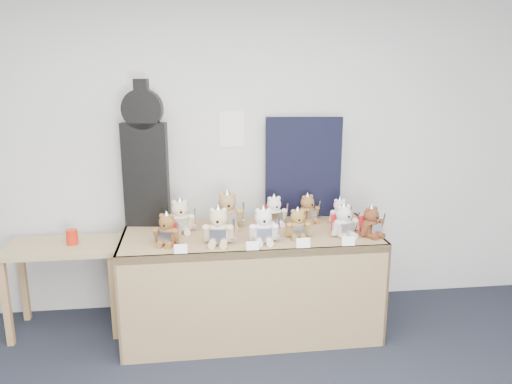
{
  "coord_description": "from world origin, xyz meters",
  "views": [
    {
      "loc": [
        -0.15,
        -1.71,
        2.09
      ],
      "look_at": [
        0.29,
        1.89,
        1.18
      ],
      "focal_mm": 35.0,
      "sensor_mm": 36.0,
      "label": 1
    }
  ],
  "objects": [
    {
      "name": "teddy_front_end",
      "position": [
        1.17,
        1.79,
        0.93
      ],
      "size": [
        0.22,
        0.21,
        0.27
      ],
      "rotation": [
        0.0,
        0.0,
        0.43
      ],
      "color": "brown",
      "rests_on": "display_table"
    },
    {
      "name": "entry_card_c",
      "position": [
        0.6,
        1.59,
        0.87
      ],
      "size": [
        0.1,
        0.02,
        0.07
      ],
      "primitive_type": "cube",
      "rotation": [
        -0.24,
        0.0,
        0.01
      ],
      "color": "white",
      "rests_on": "display_table"
    },
    {
      "name": "entry_card_d",
      "position": [
        0.93,
        1.59,
        0.86
      ],
      "size": [
        0.1,
        0.02,
        0.07
      ],
      "primitive_type": "cube",
      "rotation": [
        -0.24,
        0.0,
        0.01
      ],
      "color": "white",
      "rests_on": "display_table"
    },
    {
      "name": "side_table",
      "position": [
        -1.21,
        2.16,
        0.6
      ],
      "size": [
        0.88,
        0.49,
        0.73
      ],
      "rotation": [
        0.0,
        0.0,
        0.01
      ],
      "color": "tan",
      "rests_on": "floor"
    },
    {
      "name": "teddy_back_centre_right",
      "position": [
        0.48,
        2.17,
        0.94
      ],
      "size": [
        0.23,
        0.2,
        0.27
      ],
      "rotation": [
        0.0,
        0.0,
        0.21
      ],
      "color": "white",
      "rests_on": "display_table"
    },
    {
      "name": "teddy_front_far_left",
      "position": [
        -0.37,
        1.79,
        0.93
      ],
      "size": [
        0.22,
        0.2,
        0.27
      ],
      "rotation": [
        0.0,
        0.0,
        -0.27
      ],
      "color": "brown",
      "rests_on": "display_table"
    },
    {
      "name": "teddy_front_left",
      "position": [
        -0.0,
        1.76,
        0.95
      ],
      "size": [
        0.26,
        0.22,
        0.31
      ],
      "rotation": [
        0.0,
        0.0,
        -0.13
      ],
      "color": "beige",
      "rests_on": "display_table"
    },
    {
      "name": "teddy_front_centre",
      "position": [
        0.33,
        1.75,
        0.95
      ],
      "size": [
        0.24,
        0.2,
        0.3
      ],
      "rotation": [
        0.0,
        0.0,
        -0.04
      ],
      "color": "white",
      "rests_on": "display_table"
    },
    {
      "name": "teddy_front_far_right",
      "position": [
        0.96,
        1.81,
        0.94
      ],
      "size": [
        0.24,
        0.22,
        0.28
      ],
      "rotation": [
        0.0,
        0.0,
        0.33
      ],
      "color": "silver",
      "rests_on": "display_table"
    },
    {
      "name": "red_cup",
      "position": [
        -1.14,
        2.16,
        0.79
      ],
      "size": [
        0.09,
        0.09,
        0.12
      ],
      "primitive_type": "cylinder",
      "color": "red",
      "rests_on": "side_table"
    },
    {
      "name": "teddy_front_right",
      "position": [
        0.6,
        1.83,
        0.93
      ],
      "size": [
        0.21,
        0.16,
        0.25
      ],
      "rotation": [
        0.0,
        0.0,
        -0.01
      ],
      "color": "olive",
      "rests_on": "display_table"
    },
    {
      "name": "room_shell",
      "position": [
        0.16,
        2.49,
        1.58
      ],
      "size": [
        6.0,
        6.0,
        6.0
      ],
      "color": "silver",
      "rests_on": "floor"
    },
    {
      "name": "teddy_back_centre_left",
      "position": [
        0.09,
        2.12,
        0.96
      ],
      "size": [
        0.27,
        0.23,
        0.33
      ],
      "rotation": [
        0.0,
        0.0,
        0.09
      ],
      "color": "#9F7C4F",
      "rests_on": "display_table"
    },
    {
      "name": "navy_board",
      "position": [
        0.75,
        2.37,
        1.26
      ],
      "size": [
        0.64,
        0.08,
        0.86
      ],
      "primitive_type": "cube",
      "rotation": [
        0.0,
        0.0,
        -0.1
      ],
      "color": "black",
      "rests_on": "display_table"
    },
    {
      "name": "guitar_case",
      "position": [
        -0.55,
        2.28,
        1.4
      ],
      "size": [
        0.37,
        0.15,
        1.17
      ],
      "rotation": [
        0.0,
        0.0,
        -0.14
      ],
      "color": "black",
      "rests_on": "display_table"
    },
    {
      "name": "entry_card_b",
      "position": [
        0.23,
        1.59,
        0.86
      ],
      "size": [
        0.09,
        0.02,
        0.06
      ],
      "primitive_type": "cube",
      "rotation": [
        -0.24,
        0.0,
        0.01
      ],
      "color": "white",
      "rests_on": "display_table"
    },
    {
      "name": "teddy_back_right",
      "position": [
        0.76,
        2.2,
        0.93
      ],
      "size": [
        0.22,
        0.21,
        0.27
      ],
      "rotation": [
        0.0,
        0.0,
        0.45
      ],
      "color": "brown",
      "rests_on": "display_table"
    },
    {
      "name": "teddy_back_end",
      "position": [
        1.02,
        2.14,
        0.92
      ],
      "size": [
        0.19,
        0.15,
        0.24
      ],
      "rotation": [
        0.0,
        0.0,
        -0.02
      ],
      "color": "white",
      "rests_on": "display_table"
    },
    {
      "name": "display_table",
      "position": [
        0.26,
        1.9,
        0.65
      ],
      "size": [
        1.99,
        0.84,
        0.83
      ],
      "rotation": [
        0.0,
        0.0,
        0.01
      ],
      "color": "#936F4B",
      "rests_on": "floor"
    },
    {
      "name": "teddy_back_left",
      "position": [
        -0.28,
        2.06,
        0.95
      ],
      "size": [
        0.25,
        0.21,
        0.3
      ],
      "rotation": [
        0.0,
        0.0,
        0.13
      ],
      "color": "beige",
      "rests_on": "display_table"
    },
    {
      "name": "entry_card_a",
      "position": [
        -0.27,
        1.59,
        0.86
      ],
      "size": [
        0.09,
        0.02,
        0.07
      ],
      "primitive_type": "cube",
      "rotation": [
        -0.24,
        0.0,
        0.01
      ],
      "color": "white",
      "rests_on": "display_table"
    }
  ]
}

